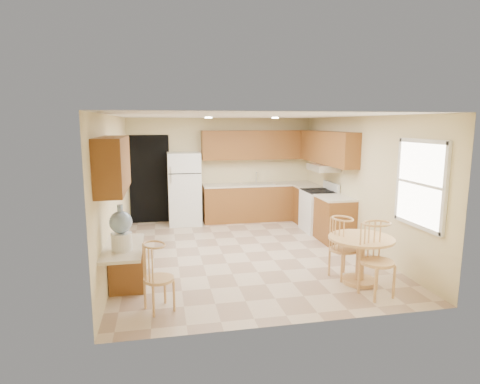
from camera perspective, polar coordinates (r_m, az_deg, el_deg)
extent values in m
plane|color=#C8AE91|center=(7.53, 0.67, -8.61)|extent=(5.50, 5.50, 0.00)
cube|color=white|center=(7.15, 0.71, 10.78)|extent=(4.50, 5.50, 0.02)
cube|color=beige|center=(9.92, -2.60, 3.24)|extent=(4.50, 0.02, 2.50)
cube|color=beige|center=(4.63, 7.77, -4.36)|extent=(4.50, 0.02, 2.50)
cube|color=beige|center=(7.12, -17.32, 0.24)|extent=(0.02, 5.50, 2.50)
cube|color=beige|center=(8.00, 16.66, 1.28)|extent=(0.02, 5.50, 2.50)
cube|color=black|center=(9.82, -12.73, 1.77)|extent=(0.90, 0.02, 2.10)
cube|color=brown|center=(9.92, 2.70, -1.52)|extent=(2.75, 0.60, 0.87)
cube|color=beige|center=(9.84, 2.72, 1.08)|extent=(2.75, 0.63, 0.04)
cube|color=brown|center=(9.68, 9.74, -1.93)|extent=(0.60, 0.59, 0.87)
cube|color=beige|center=(9.60, 9.82, 0.73)|extent=(0.63, 0.59, 0.04)
cube|color=brown|center=(8.37, 13.30, -3.89)|extent=(0.60, 0.80, 0.87)
cube|color=beige|center=(8.28, 13.42, -0.83)|extent=(0.63, 0.80, 0.04)
cube|color=brown|center=(9.87, 2.58, 6.71)|extent=(2.75, 0.33, 0.70)
cube|color=brown|center=(8.96, 12.29, 6.19)|extent=(0.33, 2.42, 0.70)
cube|color=brown|center=(5.45, -17.62, 3.80)|extent=(0.33, 1.40, 0.70)
cube|color=silver|center=(9.83, 2.58, 1.20)|extent=(0.78, 0.44, 0.01)
cube|color=silver|center=(8.93, 11.77, 3.43)|extent=(0.50, 0.76, 0.14)
cube|color=brown|center=(6.04, -15.78, -10.09)|extent=(0.48, 0.42, 0.72)
cube|color=beige|center=(5.56, -16.26, -7.62)|extent=(0.50, 1.20, 0.04)
cube|color=white|center=(6.40, 24.33, 1.05)|extent=(0.05, 1.00, 1.20)
cube|color=white|center=(6.34, 24.64, 6.59)|extent=(0.05, 1.10, 0.06)
cube|color=white|center=(6.51, 23.87, -4.36)|extent=(0.05, 1.10, 0.06)
cube|color=white|center=(5.97, 27.18, 0.28)|extent=(0.05, 0.06, 1.28)
cube|color=white|center=(6.83, 21.69, 1.72)|extent=(0.05, 0.06, 1.28)
cylinder|color=white|center=(8.25, -4.51, 10.51)|extent=(0.14, 0.14, 0.02)
cylinder|color=white|center=(8.53, 5.03, 10.47)|extent=(0.14, 0.14, 0.02)
cube|color=white|center=(9.53, -7.92, 0.47)|extent=(0.75, 0.70, 1.70)
cube|color=black|center=(9.12, -7.85, 2.60)|extent=(0.74, 0.01, 0.02)
cube|color=silver|center=(9.11, -9.81, 1.91)|extent=(0.03, 0.03, 0.18)
cube|color=silver|center=(9.08, -9.85, 3.16)|extent=(0.03, 0.03, 0.14)
cube|color=white|center=(9.06, 11.09, -2.69)|extent=(0.65, 0.76, 0.90)
cube|color=black|center=(8.97, 11.19, 0.15)|extent=(0.64, 0.75, 0.02)
cube|color=white|center=(9.06, 12.84, 0.80)|extent=(0.06, 0.76, 0.18)
cylinder|color=#DEAB6F|center=(6.44, 16.57, -12.01)|extent=(0.51, 0.51, 0.06)
cylinder|color=#DEAB6F|center=(6.33, 16.71, -9.34)|extent=(0.13, 0.13, 0.63)
cylinder|color=#DEAB6F|center=(6.23, 16.86, -6.34)|extent=(0.96, 0.96, 0.04)
cylinder|color=#DEAB6F|center=(6.45, 14.53, -7.93)|extent=(0.42, 0.42, 0.04)
cylinder|color=#DEAB6F|center=(6.59, 12.69, -9.53)|extent=(0.04, 0.04, 0.45)
cylinder|color=#DEAB6F|center=(6.71, 15.05, -9.27)|extent=(0.04, 0.04, 0.45)
cylinder|color=#DEAB6F|center=(6.33, 13.79, -10.38)|extent=(0.04, 0.04, 0.45)
cylinder|color=#DEAB6F|center=(6.46, 16.23, -10.08)|extent=(0.04, 0.04, 0.45)
cylinder|color=#DEAB6F|center=(5.90, 18.95, -9.44)|extent=(0.45, 0.45, 0.04)
cylinder|color=#DEAB6F|center=(6.04, 16.68, -11.33)|extent=(0.04, 0.04, 0.49)
cylinder|color=#DEAB6F|center=(6.19, 19.38, -10.94)|extent=(0.04, 0.04, 0.49)
cylinder|color=#DEAB6F|center=(5.77, 18.21, -12.40)|extent=(0.04, 0.04, 0.49)
cylinder|color=#DEAB6F|center=(5.93, 21.00, -11.95)|extent=(0.04, 0.04, 0.49)
cylinder|color=#DEAB6F|center=(5.31, -11.47, -12.04)|extent=(0.39, 0.39, 0.04)
cylinder|color=#DEAB6F|center=(5.52, -12.87, -13.56)|extent=(0.03, 0.03, 0.42)
cylinder|color=#DEAB6F|center=(5.52, -9.91, -13.47)|extent=(0.03, 0.03, 0.42)
cylinder|color=#DEAB6F|center=(5.27, -12.95, -14.75)|extent=(0.03, 0.03, 0.42)
cylinder|color=#DEAB6F|center=(5.27, -9.83, -14.66)|extent=(0.03, 0.03, 0.42)
cylinder|color=white|center=(5.37, -16.48, -6.77)|extent=(0.27, 0.27, 0.22)
sphere|color=#7B98BE|center=(5.30, -16.61, -4.13)|extent=(0.29, 0.29, 0.29)
cylinder|color=#7B98BE|center=(5.26, -16.70, -2.18)|extent=(0.07, 0.07, 0.08)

